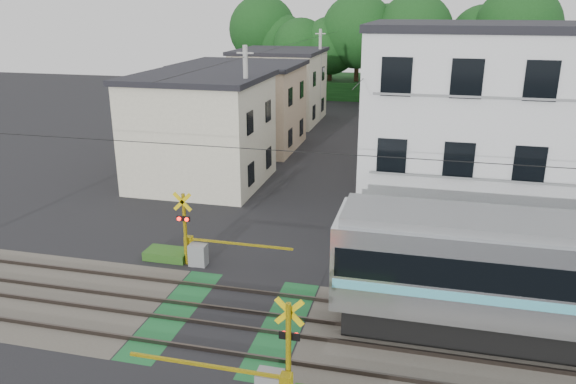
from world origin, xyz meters
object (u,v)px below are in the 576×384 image
(pedestrian, at_px, (366,113))
(crossing_signal_near, at_px, (272,380))
(apartment_block, at_px, (485,135))
(crossing_signal_far, at_px, (196,248))

(pedestrian, bearing_deg, crossing_signal_near, 108.18)
(apartment_block, distance_m, pedestrian, 25.45)
(crossing_signal_far, distance_m, pedestrian, 30.04)
(crossing_signal_far, xyz_separation_m, pedestrian, (3.48, 29.84, 0.23))
(apartment_block, bearing_deg, crossing_signal_far, -152.22)
(crossing_signal_far, distance_m, apartment_block, 13.14)
(crossing_signal_far, xyz_separation_m, apartment_block, (11.09, 5.84, 3.94))
(crossing_signal_near, xyz_separation_m, pedestrian, (-1.69, 37.15, 0.23))
(crossing_signal_far, height_order, apartment_block, apartment_block)
(crossing_signal_near, bearing_deg, apartment_block, 65.78)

